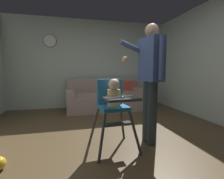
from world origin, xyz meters
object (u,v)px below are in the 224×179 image
(couch, at_px, (105,98))
(wall_clock, at_px, (50,41))
(high_chair, at_px, (113,100))
(adult_standing, at_px, (150,77))

(couch, xyz_separation_m, wall_clock, (-1.45, 0.48, 1.56))
(high_chair, distance_m, adult_standing, 0.64)
(high_chair, height_order, wall_clock, wall_clock)
(couch, bearing_deg, high_chair, -8.72)
(high_chair, xyz_separation_m, adult_standing, (0.56, 0.06, 0.30))
(adult_standing, relative_size, wall_clock, 4.90)
(high_chair, bearing_deg, couch, 166.12)
(high_chair, relative_size, wall_clock, 2.77)
(adult_standing, bearing_deg, couch, -90.97)
(high_chair, relative_size, adult_standing, 0.57)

